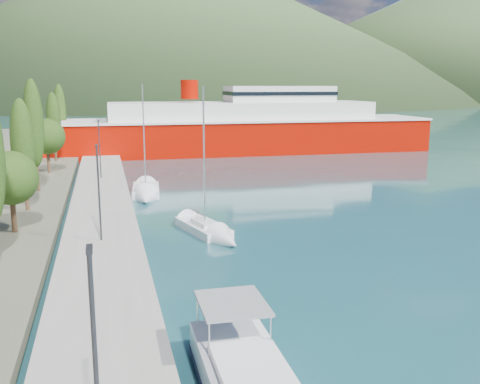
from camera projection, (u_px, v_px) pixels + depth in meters
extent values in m
plane|color=#1A4A52|center=(137.00, 126.00, 136.58)|extent=(1400.00, 1400.00, 0.00)
cube|color=gray|center=(102.00, 206.00, 45.04)|extent=(5.00, 88.00, 0.80)
cone|color=gray|center=(170.00, 20.00, 670.06)|extent=(760.00, 760.00, 180.00)
cone|color=gray|center=(445.00, 37.00, 680.72)|extent=(640.00, 640.00, 140.00)
cone|color=#354D28|center=(164.00, 21.00, 400.85)|extent=(480.00, 480.00, 115.00)
cone|color=#354D28|center=(436.00, 42.00, 437.83)|extent=(420.00, 420.00, 90.00)
cylinder|color=#47301E|center=(14.00, 216.00, 35.79)|extent=(0.36, 0.36, 2.25)
sphere|color=#243E12|center=(10.00, 178.00, 35.29)|extent=(3.61, 3.61, 3.61)
cylinder|color=#47301E|center=(27.00, 198.00, 42.13)|extent=(0.30, 0.30, 1.93)
ellipsoid|color=#243E12|center=(22.00, 143.00, 41.26)|extent=(1.80, 1.80, 6.84)
cylinder|color=#47301E|center=(38.00, 179.00, 49.62)|extent=(0.30, 0.30, 2.27)
ellipsoid|color=#243E12|center=(34.00, 123.00, 48.60)|extent=(1.80, 1.80, 8.04)
cylinder|color=#47301E|center=(49.00, 162.00, 59.87)|extent=(0.36, 0.36, 2.50)
sphere|color=#243E12|center=(47.00, 136.00, 59.30)|extent=(4.00, 4.00, 4.00)
cylinder|color=#47301E|center=(56.00, 154.00, 69.18)|extent=(0.30, 0.30, 1.94)
ellipsoid|color=#243E12|center=(53.00, 119.00, 68.30)|extent=(1.80, 1.80, 6.88)
cylinder|color=#47301E|center=(62.00, 143.00, 80.45)|extent=(0.30, 0.30, 2.17)
ellipsoid|color=#243E12|center=(60.00, 110.00, 79.47)|extent=(1.80, 1.80, 7.68)
cylinder|color=#2D2D33|center=(96.00, 376.00, 12.44)|extent=(0.12, 0.12, 6.00)
cube|color=#2D2D33|center=(89.00, 249.00, 12.08)|extent=(0.15, 0.50, 0.12)
cylinder|color=#2D2D33|center=(99.00, 194.00, 33.17)|extent=(0.12, 0.12, 6.00)
cube|color=#2D2D33|center=(96.00, 145.00, 32.81)|extent=(0.15, 0.50, 0.12)
cylinder|color=#2D2D33|center=(100.00, 149.00, 55.85)|extent=(0.12, 0.12, 6.00)
cube|color=#2D2D33|center=(98.00, 120.00, 55.49)|extent=(0.15, 0.50, 0.12)
cube|color=silver|center=(245.00, 377.00, 18.01)|extent=(2.81, 6.89, 1.15)
cube|color=silver|center=(251.00, 370.00, 17.07)|extent=(2.22, 3.37, 0.42)
cube|color=gray|center=(232.00, 303.00, 19.39)|extent=(2.43, 2.87, 0.10)
cube|color=silver|center=(203.00, 229.00, 38.62)|extent=(3.49, 6.00, 0.80)
cube|color=silver|center=(205.00, 223.00, 38.20)|extent=(1.79, 2.51, 0.31)
cylinder|color=silver|center=(204.00, 157.00, 37.26)|extent=(0.12, 0.12, 9.76)
cone|color=silver|center=(227.00, 241.00, 35.55)|extent=(2.67, 3.09, 2.04)
cube|color=silver|center=(146.00, 191.00, 51.86)|extent=(2.98, 5.87, 0.97)
cube|color=silver|center=(146.00, 186.00, 51.37)|extent=(1.69, 2.39, 0.38)
cylinder|color=silver|center=(144.00, 137.00, 50.44)|extent=(0.12, 0.12, 9.73)
cone|color=silver|center=(146.00, 199.00, 48.35)|extent=(2.71, 2.86, 2.49)
cube|color=#9D0A00|center=(241.00, 138.00, 84.12)|extent=(58.93, 13.27, 5.67)
cube|color=silver|center=(241.00, 120.00, 83.56)|extent=(59.35, 13.64, 0.30)
cube|color=silver|center=(241.00, 112.00, 83.32)|extent=(40.69, 10.86, 3.04)
cube|color=silver|center=(279.00, 94.00, 84.15)|extent=(16.58, 7.84, 2.43)
cylinder|color=#9D0A00|center=(189.00, 90.00, 80.82)|extent=(2.63, 2.63, 2.83)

